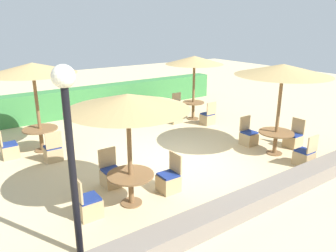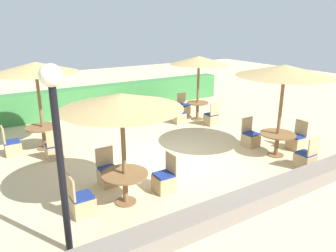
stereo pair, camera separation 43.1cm
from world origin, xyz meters
name	(u,v)px [view 1 (the left image)]	position (x,y,z in m)	size (l,w,h in m)	color
ground_plane	(180,160)	(0.00, 0.00, 0.00)	(40.00, 40.00, 0.00)	#D1BA8C
hedge_row	(92,100)	(0.00, 6.48, 0.59)	(13.00, 0.70, 1.18)	#387A3D
stone_border	(261,197)	(0.00, -3.01, 0.19)	(10.00, 0.56, 0.38)	slate
lamp_post	(68,127)	(-3.91, -2.26, 2.35)	(0.36, 0.36, 3.32)	black
parasol_back_right	(194,60)	(3.05, 3.10, 2.43)	(2.33, 2.33, 2.61)	brown
round_table_back_right	(193,106)	(3.05, 3.10, 0.54)	(0.90, 0.90, 0.73)	brown
patio_chair_back_right_south	(208,118)	(3.06, 2.19, 0.26)	(0.46, 0.46, 0.93)	tan
patio_chair_back_right_north	(179,108)	(3.01, 4.03, 0.26)	(0.46, 0.46, 0.93)	tan
patio_chair_back_right_west	(175,116)	(2.10, 3.11, 0.26)	(0.46, 0.46, 0.93)	tan
parasol_back_left	(33,69)	(-3.11, 3.11, 2.59)	(2.56, 2.56, 2.77)	brown
round_table_back_left	(41,133)	(-3.11, 3.11, 0.58)	(1.06, 1.06, 0.74)	brown
patio_chair_back_left_west	(9,149)	(-4.07, 3.09, 0.26)	(0.46, 0.46, 0.93)	tan
patio_chair_back_left_south	(53,152)	(-3.05, 2.12, 0.26)	(0.46, 0.46, 0.93)	tan
parasol_front_right	(283,70)	(2.71, -1.29, 2.58)	(2.76, 2.76, 2.76)	brown
round_table_front_right	(276,137)	(2.71, -1.29, 0.56)	(1.05, 1.05, 0.71)	brown
patio_chair_front_right_north	(248,137)	(2.65, -0.28, 0.26)	(0.46, 0.46, 0.93)	tan
patio_chair_front_right_east	(293,139)	(3.67, -1.27, 0.26)	(0.46, 0.46, 0.93)	tan
patio_chair_front_right_south	(305,156)	(2.68, -2.32, 0.26)	(0.46, 0.46, 0.93)	tan
parasol_front_left	(128,102)	(-2.35, -1.31, 2.34)	(2.58, 2.58, 2.52)	brown
round_table_front_left	(131,181)	(-2.35, -1.31, 0.56)	(1.04, 1.04, 0.72)	brown
patio_chair_front_left_east	(169,181)	(-1.32, -1.31, 0.26)	(0.46, 0.46, 0.93)	tan
patio_chair_front_left_west	(88,205)	(-3.34, -1.25, 0.26)	(0.46, 0.46, 0.93)	tan
patio_chair_front_left_north	(111,176)	(-2.33, -0.27, 0.26)	(0.46, 0.46, 0.93)	tan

